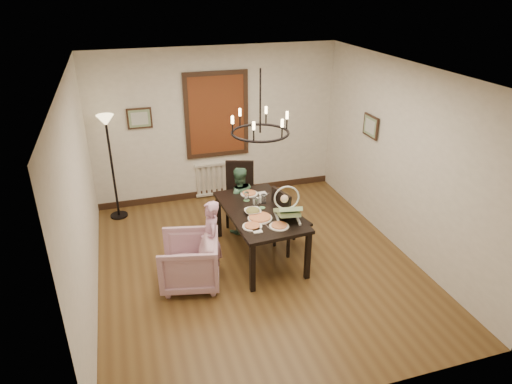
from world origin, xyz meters
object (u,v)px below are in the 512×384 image
chair_right (292,219)px  dining_table (260,215)px  seated_man (239,206)px  drinking_glass (255,203)px  baby_bouncer (288,208)px  elderly_woman (212,246)px  armchair (189,261)px  floor_lamp (112,169)px  chair_far (239,195)px

chair_right → dining_table: bearing=81.5°
dining_table → seated_man: seated_man is taller
seated_man → drinking_glass: bearing=94.9°
chair_right → baby_bouncer: (-0.25, -0.43, 0.43)m
dining_table → seated_man: 0.83m
chair_right → elderly_woman: 1.36m
armchair → dining_table: bearing=121.6°
armchair → seated_man: 1.56m
seated_man → floor_lamp: bearing=-31.0°
seated_man → drinking_glass: 0.81m
chair_right → armchair: chair_right is taller
elderly_woman → chair_far: bearing=153.0°
dining_table → chair_right: bearing=1.4°
seated_man → baby_bouncer: bearing=108.4°
chair_right → drinking_glass: 0.67m
elderly_woman → dining_table: bearing=112.1°
elderly_woman → baby_bouncer: baby_bouncer is taller
floor_lamp → drinking_glass: bearing=-43.3°
baby_bouncer → drinking_glass: size_ratio=3.30×
elderly_woman → seated_man: (0.68, 1.07, -0.00)m
dining_table → armchair: dining_table is taller
elderly_woman → baby_bouncer: 1.17m
seated_man → dining_table: bearing=97.7°
chair_right → armchair: size_ratio=1.32×
chair_far → baby_bouncer: size_ratio=2.08×
baby_bouncer → floor_lamp: bearing=144.3°
dining_table → floor_lamp: floor_lamp is taller
dining_table → elderly_woman: elderly_woman is taller
armchair → elderly_woman: elderly_woman is taller
chair_right → drinking_glass: chair_right is taller
chair_right → armchair: (-1.65, -0.44, -0.16)m
chair_right → elderly_woman: (-1.32, -0.33, -0.04)m
chair_right → baby_bouncer: bearing=136.2°
drinking_glass → chair_right: bearing=-3.8°
floor_lamp → chair_far: bearing=-23.3°
chair_far → floor_lamp: 2.19m
armchair → drinking_glass: bearing=126.4°
armchair → seated_man: bearing=152.0°
chair_far → drinking_glass: (-0.02, -0.99, 0.32)m
chair_far → elderly_woman: (-0.77, -1.36, -0.06)m
armchair → elderly_woman: (0.33, 0.10, 0.12)m
armchair → chair_right: bearing=117.4°
floor_lamp → chair_right: bearing=-36.6°
elderly_woman → baby_bouncer: bearing=87.4°
chair_far → drinking_glass: chair_far is taller
armchair → baby_bouncer: (1.41, 0.01, 0.59)m
seated_man → chair_right: bearing=130.5°
drinking_glass → floor_lamp: bearing=136.7°
drinking_glass → baby_bouncer: bearing=-54.6°
elderly_woman → drinking_glass: elderly_woman is taller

